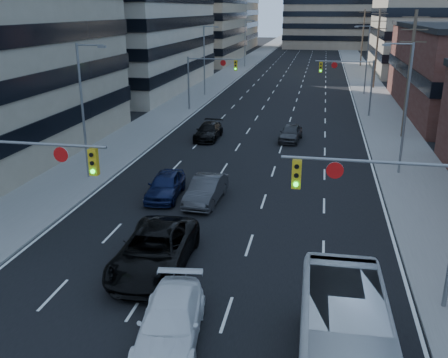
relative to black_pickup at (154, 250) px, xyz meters
name	(u,v)px	position (x,y,z in m)	size (l,w,h in m)	color
road_surface	(306,52)	(2.01, 121.11, -0.90)	(18.00, 300.00, 0.02)	black
sidewalk_left	(263,51)	(-9.49, 121.11, -0.83)	(5.00, 300.00, 0.15)	slate
sidewalk_right	(349,52)	(13.51, 121.11, -0.83)	(5.00, 300.00, 0.15)	slate
office_left_far	(191,23)	(-21.99, 91.11, 7.09)	(20.00, 30.00, 16.00)	gray
office_right_far	(440,33)	(27.01, 79.11, 6.09)	(22.00, 28.00, 14.00)	gray
bg_block_left	(212,12)	(-25.99, 131.11, 9.09)	(24.00, 24.00, 20.00)	#ADA089
bg_block_right	(434,30)	(34.01, 121.11, 5.09)	(22.00, 22.00, 12.00)	gray
signal_near_left	(22,176)	(-5.45, -0.89, 3.42)	(6.59, 0.33, 6.00)	slate
signal_near_right	(387,201)	(9.46, -0.89, 3.42)	(6.59, 0.33, 6.00)	slate
signal_far_left	(208,73)	(-5.67, 36.11, 3.39)	(6.09, 0.33, 6.00)	slate
signal_far_right	(350,76)	(9.69, 36.11, 3.39)	(6.09, 0.33, 6.00)	slate
utility_pole_block	(409,73)	(14.21, 27.11, 4.87)	(2.20, 0.28, 11.00)	#4C3D2D
utility_pole_midblock	(377,48)	(14.21, 57.11, 4.87)	(2.20, 0.28, 11.00)	#4C3D2D
utility_pole_distant	(363,37)	(14.21, 87.11, 4.87)	(2.20, 0.28, 11.00)	#4C3D2D
streetlight_left_near	(84,106)	(-8.33, 11.11, 4.14)	(2.03, 0.22, 9.00)	slate
streetlight_left_mid	(205,57)	(-8.33, 46.11, 4.14)	(2.03, 0.22, 9.00)	slate
streetlight_left_far	(246,41)	(-8.33, 81.11, 4.14)	(2.03, 0.22, 9.00)	slate
streetlight_right_near	(404,103)	(12.35, 16.11, 4.14)	(2.03, 0.22, 9.00)	slate
streetlight_right_far	(366,57)	(12.35, 51.11, 4.14)	(2.03, 0.22, 9.00)	slate
black_pickup	(154,250)	(0.00, 0.00, 0.00)	(3.02, 6.54, 1.82)	black
white_van	(170,322)	(2.18, -4.77, -0.16)	(2.10, 5.17, 1.50)	white
sedan_blue	(165,185)	(-2.23, 8.71, -0.12)	(1.86, 4.63, 1.58)	#0D1536
sedan_grey_center	(206,190)	(0.41, 8.41, -0.13)	(1.64, 4.71, 1.55)	#303033
sedan_black_far	(208,131)	(-2.84, 23.43, -0.20)	(1.98, 4.87, 1.41)	black
sedan_grey_right	(291,133)	(4.41, 24.14, -0.19)	(1.69, 4.21, 1.43)	#313133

